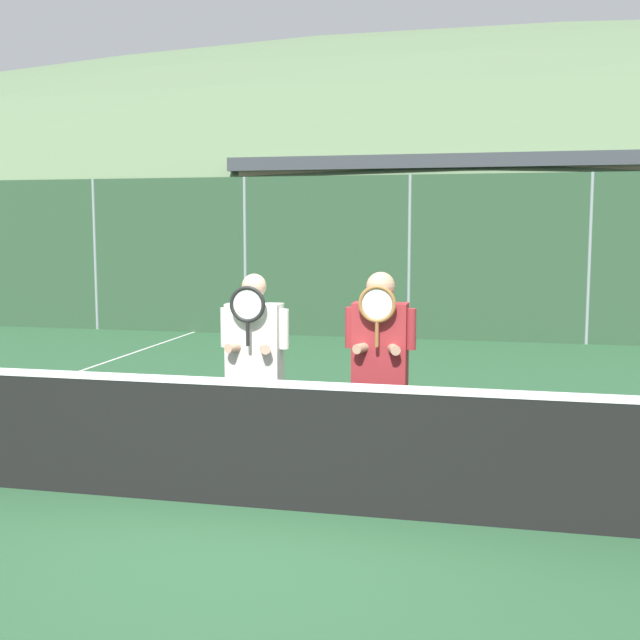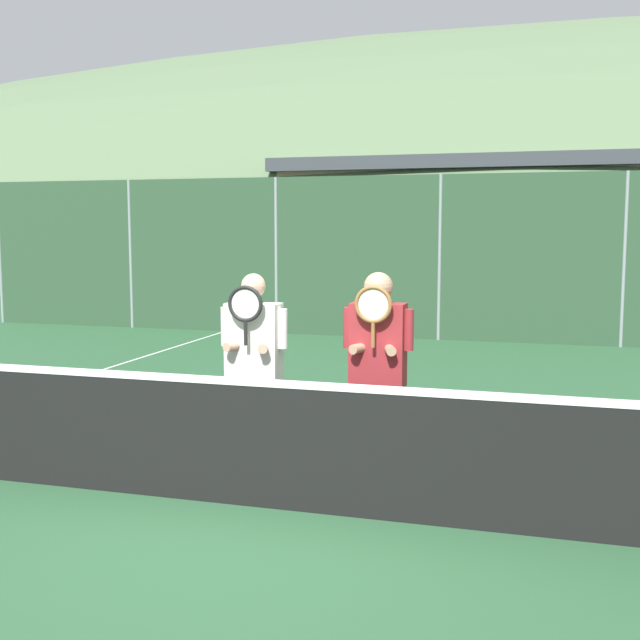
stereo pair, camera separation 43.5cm
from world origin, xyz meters
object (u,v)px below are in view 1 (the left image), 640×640
(player_leftmost, at_px, (255,361))
(player_center_left, at_px, (380,360))
(car_left_of_center, at_px, (442,282))
(car_far_left, at_px, (211,278))

(player_leftmost, bearing_deg, player_center_left, 4.55)
(player_leftmost, bearing_deg, car_left_of_center, 86.57)
(player_leftmost, distance_m, car_far_left, 12.47)
(car_far_left, height_order, car_left_of_center, car_far_left)
(player_center_left, xyz_separation_m, car_left_of_center, (-0.33, 11.41, -0.16))
(player_leftmost, height_order, car_left_of_center, car_left_of_center)
(player_leftmost, xyz_separation_m, player_center_left, (1.02, 0.08, 0.03))
(player_center_left, height_order, car_left_of_center, player_center_left)
(player_center_left, xyz_separation_m, car_far_left, (-5.70, 11.47, -0.14))
(player_center_left, distance_m, car_left_of_center, 11.41)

